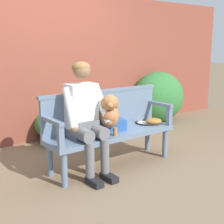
% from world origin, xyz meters
% --- Properties ---
extents(ground_plane, '(40.00, 40.00, 0.00)m').
position_xyz_m(ground_plane, '(0.00, 0.00, 0.00)').
color(ground_plane, '#7A664C').
extents(brick_garden_fence, '(8.00, 0.30, 2.31)m').
position_xyz_m(brick_garden_fence, '(0.00, 1.68, 1.15)').
color(brick_garden_fence, brown).
rests_on(brick_garden_fence, ground).
extents(hedge_bush_mid_left, '(1.05, 0.97, 0.56)m').
position_xyz_m(hedge_bush_mid_left, '(0.09, 1.29, 0.28)').
color(hedge_bush_mid_left, '#337538').
rests_on(hedge_bush_mid_left, ground).
extents(hedge_bush_mid_right, '(1.11, 0.86, 0.98)m').
position_xyz_m(hedge_bush_mid_right, '(2.07, 1.28, 0.49)').
color(hedge_bush_mid_right, '#337538').
rests_on(hedge_bush_mid_right, ground).
extents(garden_bench, '(1.69, 0.47, 0.44)m').
position_xyz_m(garden_bench, '(0.00, 0.00, 0.38)').
color(garden_bench, slate).
rests_on(garden_bench, ground).
extents(bench_backrest, '(1.73, 0.06, 0.50)m').
position_xyz_m(bench_backrest, '(0.00, 0.20, 0.70)').
color(bench_backrest, slate).
rests_on(bench_backrest, garden_bench).
extents(bench_armrest_left_end, '(0.06, 0.47, 0.28)m').
position_xyz_m(bench_armrest_left_end, '(-0.80, -0.08, 0.64)').
color(bench_armrest_left_end, slate).
rests_on(bench_armrest_left_end, garden_bench).
extents(bench_armrest_right_end, '(0.06, 0.47, 0.28)m').
position_xyz_m(bench_armrest_right_end, '(0.80, -0.08, 0.64)').
color(bench_armrest_right_end, slate).
rests_on(bench_armrest_right_end, garden_bench).
extents(person_seated, '(0.56, 0.63, 1.31)m').
position_xyz_m(person_seated, '(-0.39, -0.01, 0.72)').
color(person_seated, black).
rests_on(person_seated, ground).
extents(dog_on_bench, '(0.39, 0.48, 0.50)m').
position_xyz_m(dog_on_bench, '(-0.08, -0.06, 0.69)').
color(dog_on_bench, '#AD7042').
rests_on(dog_on_bench, garden_bench).
extents(tennis_racket, '(0.32, 0.58, 0.03)m').
position_xyz_m(tennis_racket, '(0.63, 0.09, 0.45)').
color(tennis_racket, black).
rests_on(tennis_racket, garden_bench).
extents(baseball_glove, '(0.28, 0.26, 0.09)m').
position_xyz_m(baseball_glove, '(0.66, -0.05, 0.49)').
color(baseball_glove, '#9E6B2D').
rests_on(baseball_glove, garden_bench).
extents(sports_bag, '(0.31, 0.24, 0.14)m').
position_xyz_m(sports_bag, '(0.05, 0.04, 0.51)').
color(sports_bag, '#2856A3').
rests_on(sports_bag, garden_bench).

